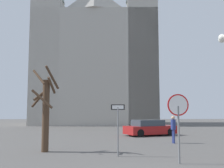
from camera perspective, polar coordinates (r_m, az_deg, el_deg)
The scene contains 6 objects.
cathedral at distance 43.14m, azimuth -3.40°, elevation 6.47°, with size 18.91×13.66×36.39m.
stop_sign at distance 11.26m, azimuth 13.97°, elevation -6.18°, with size 0.89×0.11×2.80m.
one_way_arrow_sign at distance 12.68m, azimuth 1.26°, elevation -8.40°, with size 0.65×0.09×2.42m.
bare_tree at distance 14.46m, azimuth -14.06°, elevation -5.49°, with size 1.44×1.45×4.44m.
parked_car_near_red at distance 23.41m, azimuth 8.01°, elevation -9.30°, with size 4.71×3.39×1.34m.
pedestrian_walking at distance 18.20m, azimuth 12.96°, elevation -8.83°, with size 0.32×0.32×1.79m.
Camera 1 is at (-1.62, -7.72, 2.13)m, focal length 42.79 mm.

